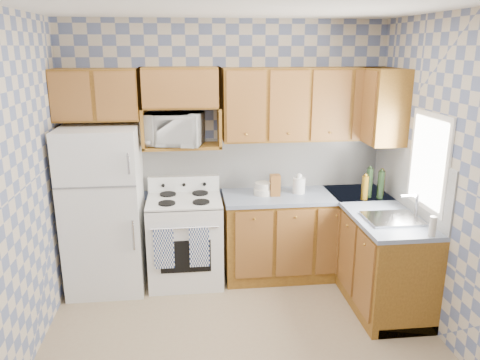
% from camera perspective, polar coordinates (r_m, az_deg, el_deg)
% --- Properties ---
extents(floor, '(3.40, 3.40, 0.00)m').
position_cam_1_polar(floor, '(4.13, 0.51, -19.91)').
color(floor, '#8F7457').
rests_on(floor, ground).
extents(back_wall, '(3.40, 0.02, 2.70)m').
position_cam_1_polar(back_wall, '(5.06, -1.65, 3.70)').
color(back_wall, slate).
rests_on(back_wall, ground).
extents(right_wall, '(0.02, 3.20, 2.70)m').
position_cam_1_polar(right_wall, '(4.08, 24.98, -0.80)').
color(right_wall, slate).
rests_on(right_wall, ground).
extents(backsplash_back, '(2.60, 0.02, 0.56)m').
position_cam_1_polar(backsplash_back, '(5.13, 2.84, 2.14)').
color(backsplash_back, white).
rests_on(backsplash_back, back_wall).
extents(backsplash_right, '(0.02, 1.60, 0.56)m').
position_cam_1_polar(backsplash_right, '(4.79, 19.83, 0.19)').
color(backsplash_right, white).
rests_on(backsplash_right, right_wall).
extents(refrigerator, '(0.75, 0.70, 1.68)m').
position_cam_1_polar(refrigerator, '(4.92, -16.24, -3.48)').
color(refrigerator, white).
rests_on(refrigerator, floor).
extents(stove_body, '(0.76, 0.65, 0.90)m').
position_cam_1_polar(stove_body, '(5.01, -6.66, -7.37)').
color(stove_body, white).
rests_on(stove_body, floor).
extents(cooktop, '(0.76, 0.65, 0.02)m').
position_cam_1_polar(cooktop, '(4.85, -6.83, -2.42)').
color(cooktop, silver).
rests_on(cooktop, stove_body).
extents(backguard, '(0.76, 0.08, 0.17)m').
position_cam_1_polar(backguard, '(5.08, -6.86, -0.44)').
color(backguard, white).
rests_on(backguard, cooktop).
extents(dish_towel_left, '(0.20, 0.02, 0.41)m').
position_cam_1_polar(dish_towel_left, '(4.67, -9.26, -8.28)').
color(dish_towel_left, navy).
rests_on(dish_towel_left, stove_body).
extents(dish_towel_right, '(0.20, 0.02, 0.41)m').
position_cam_1_polar(dish_towel_right, '(4.66, -4.98, -8.16)').
color(dish_towel_right, navy).
rests_on(dish_towel_right, stove_body).
extents(base_cabinets_back, '(1.75, 0.60, 0.88)m').
position_cam_1_polar(base_cabinets_back, '(5.18, 7.91, -6.71)').
color(base_cabinets_back, brown).
rests_on(base_cabinets_back, floor).
extents(base_cabinets_right, '(0.60, 1.60, 0.88)m').
position_cam_1_polar(base_cabinets_right, '(4.92, 15.93, -8.46)').
color(base_cabinets_right, brown).
rests_on(base_cabinets_right, floor).
extents(countertop_back, '(1.77, 0.63, 0.04)m').
position_cam_1_polar(countertop_back, '(5.02, 8.12, -1.88)').
color(countertop_back, slate).
rests_on(countertop_back, base_cabinets_back).
extents(countertop_right, '(0.63, 1.60, 0.04)m').
position_cam_1_polar(countertop_right, '(4.75, 16.29, -3.40)').
color(countertop_right, slate).
rests_on(countertop_right, base_cabinets_right).
extents(upper_cabinets_back, '(1.75, 0.33, 0.74)m').
position_cam_1_polar(upper_cabinets_back, '(4.95, 8.15, 9.15)').
color(upper_cabinets_back, brown).
rests_on(upper_cabinets_back, back_wall).
extents(upper_cabinets_fridge, '(0.82, 0.33, 0.50)m').
position_cam_1_polar(upper_cabinets_fridge, '(4.86, -17.10, 9.92)').
color(upper_cabinets_fridge, brown).
rests_on(upper_cabinets_fridge, back_wall).
extents(upper_cabinets_right, '(0.33, 0.70, 0.74)m').
position_cam_1_polar(upper_cabinets_right, '(5.01, 16.67, 8.72)').
color(upper_cabinets_right, brown).
rests_on(upper_cabinets_right, right_wall).
extents(microwave_shelf, '(0.80, 0.33, 0.03)m').
position_cam_1_polar(microwave_shelf, '(4.86, -7.03, 4.11)').
color(microwave_shelf, brown).
rests_on(microwave_shelf, back_wall).
extents(microwave, '(0.67, 0.52, 0.33)m').
position_cam_1_polar(microwave, '(4.85, -8.16, 6.17)').
color(microwave, white).
rests_on(microwave, microwave_shelf).
extents(sink, '(0.48, 0.40, 0.03)m').
position_cam_1_polar(sink, '(4.45, 18.07, -4.55)').
color(sink, '#B7B7BC').
rests_on(sink, countertop_right).
extents(window, '(0.02, 0.66, 0.86)m').
position_cam_1_polar(window, '(4.43, 22.02, 2.08)').
color(window, silver).
rests_on(window, right_wall).
extents(bottle_0, '(0.07, 0.07, 0.31)m').
position_cam_1_polar(bottle_0, '(4.99, 15.45, -0.34)').
color(bottle_0, black).
rests_on(bottle_0, countertop_back).
extents(bottle_1, '(0.07, 0.07, 0.29)m').
position_cam_1_polar(bottle_1, '(4.98, 16.77, -0.60)').
color(bottle_1, black).
rests_on(bottle_1, countertop_back).
extents(bottle_2, '(0.07, 0.07, 0.27)m').
position_cam_1_polar(bottle_2, '(5.09, 16.84, -0.38)').
color(bottle_2, '#5B3F0B').
rests_on(bottle_2, countertop_back).
extents(bottle_3, '(0.07, 0.07, 0.25)m').
position_cam_1_polar(bottle_3, '(4.91, 14.97, -0.94)').
color(bottle_3, '#5B3F0B').
rests_on(bottle_3, countertop_back).
extents(knife_block, '(0.10, 0.10, 0.22)m').
position_cam_1_polar(knife_block, '(4.89, 4.28, -0.63)').
color(knife_block, brown).
rests_on(knife_block, countertop_back).
extents(electric_kettle, '(0.13, 0.13, 0.17)m').
position_cam_1_polar(electric_kettle, '(5.00, 7.20, -0.67)').
color(electric_kettle, white).
rests_on(electric_kettle, countertop_back).
extents(food_containers, '(0.20, 0.20, 0.13)m').
position_cam_1_polar(food_containers, '(4.92, 2.81, -1.05)').
color(food_containers, beige).
rests_on(food_containers, countertop_back).
extents(soap_bottle, '(0.06, 0.06, 0.17)m').
position_cam_1_polar(soap_bottle, '(4.16, 22.42, -5.24)').
color(soap_bottle, beige).
rests_on(soap_bottle, countertop_right).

